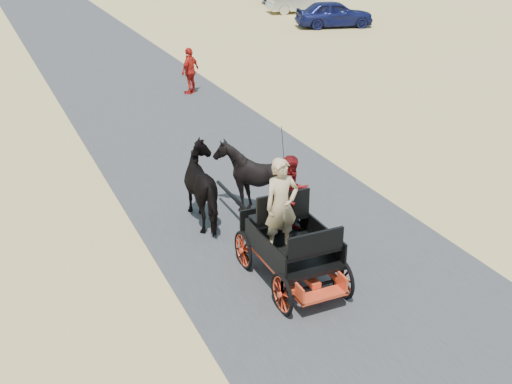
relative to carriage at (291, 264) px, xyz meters
name	(u,v)px	position (x,y,z in m)	size (l,w,h in m)	color
ground	(338,281)	(0.82, -0.41, -0.36)	(140.00, 140.00, 0.00)	tan
road	(338,281)	(0.82, -0.41, -0.35)	(6.00, 140.00, 0.01)	#38383A
carriage	(291,264)	(0.00, 0.00, 0.00)	(1.30, 2.40, 0.72)	black
horse_left	(207,187)	(-0.55, 3.00, 0.49)	(0.91, 2.01, 1.70)	black
horse_right	(252,179)	(0.55, 3.00, 0.49)	(1.37, 1.54, 1.70)	black
driver_man	(281,205)	(-0.20, 0.05, 1.26)	(0.66, 0.43, 1.80)	tan
passenger_woman	(292,195)	(0.30, 0.60, 1.15)	(0.77, 0.60, 1.58)	#660C0F
pedestrian	(190,71)	(2.56, 13.06, 0.50)	(1.01, 0.42, 1.73)	red
car_a	(334,14)	(14.46, 22.57, 0.38)	(1.74, 4.33, 1.48)	navy
car_b	(300,1)	(15.09, 27.84, 0.33)	(1.46, 4.19, 1.38)	silver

